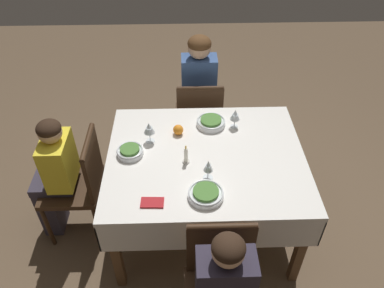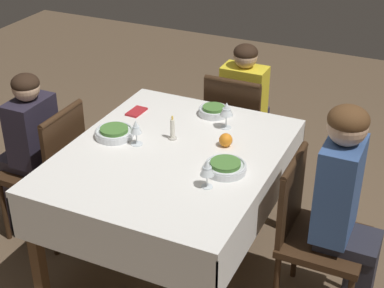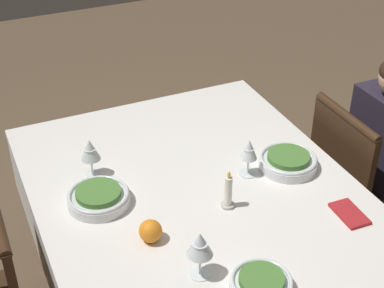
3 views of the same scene
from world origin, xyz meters
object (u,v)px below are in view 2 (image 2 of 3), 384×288
at_px(chair_south, 51,166).
at_px(person_child_dark, 27,147).
at_px(candle_centerpiece, 173,130).
at_px(napkin_red_folded, 136,112).
at_px(bowl_west, 214,111).
at_px(orange_fruit, 226,140).
at_px(chair_north, 312,229).
at_px(wine_glass_north, 207,168).
at_px(bowl_north, 225,167).
at_px(wine_glass_west, 227,110).
at_px(person_adult_denim, 346,206).
at_px(dining_table, 171,166).
at_px(chair_west, 237,126).
at_px(person_child_yellow, 246,106).
at_px(wine_glass_south, 136,128).
at_px(bowl_south, 114,132).

relative_size(chair_south, person_child_dark, 0.83).
bearing_deg(chair_south, candle_centerpiece, 103.85).
xyz_separation_m(person_child_dark, napkin_red_folded, (-0.39, 0.55, 0.18)).
bearing_deg(chair_south, person_child_dark, -90.00).
relative_size(bowl_west, orange_fruit, 2.44).
height_order(chair_north, wine_glass_north, wine_glass_north).
relative_size(bowl_north, orange_fruit, 2.89).
relative_size(chair_south, wine_glass_west, 5.49).
bearing_deg(napkin_red_folded, person_adult_denim, 76.06).
distance_m(bowl_west, candle_centerpiece, 0.39).
distance_m(dining_table, person_child_dark, 0.97).
xyz_separation_m(orange_fruit, napkin_red_folded, (-0.16, -0.66, -0.03)).
distance_m(chair_west, candle_centerpiece, 0.86).
bearing_deg(person_child_dark, person_adult_denim, 91.60).
bearing_deg(bowl_north, orange_fruit, -158.37).
height_order(person_child_yellow, wine_glass_west, person_child_yellow).
bearing_deg(wine_glass_west, bowl_north, 21.57).
height_order(person_child_dark, bowl_north, person_child_dark).
bearing_deg(wine_glass_west, wine_glass_south, -44.05).
distance_m(candle_centerpiece, napkin_red_folded, 0.41).
height_order(person_child_yellow, bowl_north, person_child_yellow).
relative_size(chair_west, candle_centerpiece, 6.11).
relative_size(person_adult_denim, orange_fruit, 16.28).
xyz_separation_m(chair_south, bowl_north, (0.01, 1.14, 0.29)).
bearing_deg(wine_glass_south, napkin_red_folded, -149.90).
height_order(dining_table, candle_centerpiece, candle_centerpiece).
distance_m(chair_north, wine_glass_north, 0.66).
bearing_deg(candle_centerpiece, orange_fruit, 99.62).
bearing_deg(chair_west, wine_glass_west, 103.01).
relative_size(person_adult_denim, candle_centerpiece, 8.32).
xyz_separation_m(chair_north, bowl_south, (-0.01, -1.18, 0.29)).
relative_size(person_child_yellow, wine_glass_north, 6.89).
xyz_separation_m(chair_west, napkin_red_folded, (0.58, -0.45, 0.27)).
xyz_separation_m(person_child_dark, wine_glass_north, (0.19, 1.28, 0.28)).
height_order(wine_glass_west, candle_centerpiece, wine_glass_west).
bearing_deg(wine_glass_south, chair_north, 90.33).
distance_m(person_child_dark, candle_centerpiece, 0.95).
bearing_deg(dining_table, napkin_red_folded, -130.10).
relative_size(chair_west, bowl_west, 4.90).
bearing_deg(person_child_yellow, dining_table, 87.95).
height_order(person_adult_denim, bowl_west, person_adult_denim).
bearing_deg(person_adult_denim, napkin_red_folded, 76.06).
xyz_separation_m(chair_south, napkin_red_folded, (-0.39, 0.39, 0.27)).
xyz_separation_m(wine_glass_south, napkin_red_folded, (-0.35, -0.20, -0.10)).
height_order(wine_glass_south, bowl_west, wine_glass_south).
relative_size(chair_north, chair_west, 1.00).
xyz_separation_m(dining_table, napkin_red_folded, (-0.35, -0.41, 0.10)).
xyz_separation_m(chair_south, person_adult_denim, (-0.05, 1.76, 0.19)).
distance_m(bowl_north, wine_glass_north, 0.19).
distance_m(person_child_dark, wine_glass_south, 0.80).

